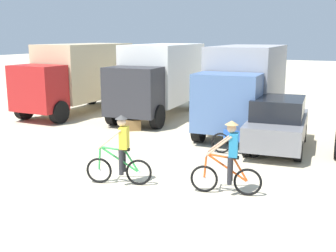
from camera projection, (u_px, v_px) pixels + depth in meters
ground_plane at (87, 196)px, 10.05m from camera, size 120.00×120.00×0.00m
box_truck_tan_camper at (79, 74)px, 20.74m from camera, size 2.41×6.75×3.35m
box_truck_white_box at (160, 76)px, 19.74m from camera, size 2.92×6.92×3.35m
box_truck_grey_hauler at (245, 83)px, 16.86m from camera, size 2.83×6.90×3.35m
sedan_parked at (278, 123)px, 14.04m from camera, size 2.19×4.36×1.76m
cyclist_orange_shirt at (121, 153)px, 10.67m from camera, size 1.66×0.70×1.82m
cyclist_cowboy_hat at (229, 160)px, 10.00m from camera, size 1.70×0.60×1.82m
bicycle_spare at (237, 143)px, 13.37m from camera, size 1.73×0.50×0.97m
supply_crate at (132, 124)px, 17.07m from camera, size 0.90×0.90×0.43m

